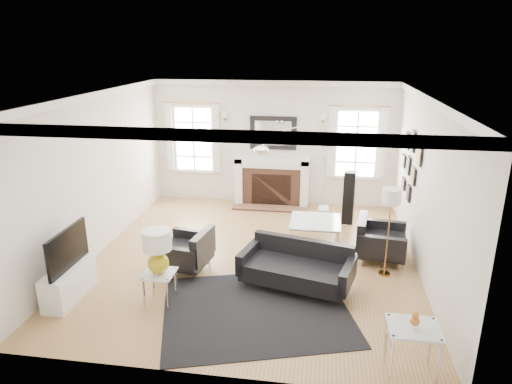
% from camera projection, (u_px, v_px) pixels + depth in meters
% --- Properties ---
extents(floor, '(6.00, 6.00, 0.00)m').
position_uv_depth(floor, '(253.00, 258.00, 7.97)').
color(floor, olive).
rests_on(floor, ground).
extents(back_wall, '(5.50, 0.04, 2.80)m').
position_uv_depth(back_wall, '(273.00, 143.00, 10.36)').
color(back_wall, beige).
rests_on(back_wall, floor).
extents(front_wall, '(5.50, 0.04, 2.80)m').
position_uv_depth(front_wall, '(208.00, 264.00, 4.72)').
color(front_wall, beige).
rests_on(front_wall, floor).
extents(left_wall, '(0.04, 6.00, 2.80)m').
position_uv_depth(left_wall, '(97.00, 174.00, 7.93)').
color(left_wall, beige).
rests_on(left_wall, floor).
extents(right_wall, '(0.04, 6.00, 2.80)m').
position_uv_depth(right_wall, '(426.00, 189.00, 7.15)').
color(right_wall, beige).
rests_on(right_wall, floor).
extents(ceiling, '(5.50, 6.00, 0.02)m').
position_uv_depth(ceiling, '(253.00, 95.00, 7.10)').
color(ceiling, white).
rests_on(ceiling, back_wall).
extents(crown_molding, '(5.50, 6.00, 0.12)m').
position_uv_depth(crown_molding, '(253.00, 99.00, 7.12)').
color(crown_molding, white).
rests_on(crown_molding, back_wall).
extents(fireplace, '(1.70, 0.69, 1.11)m').
position_uv_depth(fireplace, '(272.00, 182.00, 10.43)').
color(fireplace, white).
rests_on(fireplace, floor).
extents(mantel_mirror, '(1.05, 0.07, 0.75)m').
position_uv_depth(mantel_mirror, '(273.00, 133.00, 10.24)').
color(mantel_mirror, black).
rests_on(mantel_mirror, back_wall).
extents(window_left, '(1.24, 0.15, 1.62)m').
position_uv_depth(window_left, '(194.00, 139.00, 10.55)').
color(window_left, white).
rests_on(window_left, back_wall).
extents(window_right, '(1.24, 0.15, 1.62)m').
position_uv_depth(window_right, '(357.00, 144.00, 10.03)').
color(window_right, white).
rests_on(window_right, back_wall).
extents(gallery_wall, '(0.04, 1.73, 1.29)m').
position_uv_depth(gallery_wall, '(410.00, 160.00, 8.33)').
color(gallery_wall, black).
rests_on(gallery_wall, right_wall).
extents(tv_unit, '(0.35, 1.00, 1.09)m').
position_uv_depth(tv_unit, '(69.00, 278.00, 6.62)').
color(tv_unit, white).
rests_on(tv_unit, floor).
extents(area_rug, '(3.07, 2.78, 0.01)m').
position_uv_depth(area_rug, '(256.00, 310.00, 6.41)').
color(area_rug, black).
rests_on(area_rug, floor).
extents(sofa, '(1.84, 1.17, 0.55)m').
position_uv_depth(sofa, '(297.00, 267.00, 6.98)').
color(sofa, black).
rests_on(sofa, floor).
extents(armchair_left, '(0.89, 0.96, 0.58)m').
position_uv_depth(armchair_left, '(188.00, 252.00, 7.46)').
color(armchair_left, black).
rests_on(armchair_left, floor).
extents(armchair_right, '(0.91, 0.99, 0.60)m').
position_uv_depth(armchair_right, '(378.00, 241.00, 7.84)').
color(armchair_right, black).
rests_on(armchair_right, floor).
extents(coffee_table, '(0.93, 0.93, 0.41)m').
position_uv_depth(coffee_table, '(315.00, 222.00, 8.53)').
color(coffee_table, silver).
rests_on(coffee_table, floor).
extents(side_table_left, '(0.43, 0.43, 0.48)m').
position_uv_depth(side_table_left, '(160.00, 279.00, 6.49)').
color(side_table_left, silver).
rests_on(side_table_left, floor).
extents(nesting_table, '(0.57, 0.48, 0.63)m').
position_uv_depth(nesting_table, '(413.00, 336.00, 5.02)').
color(nesting_table, silver).
rests_on(nesting_table, floor).
extents(gourd_lamp, '(0.40, 0.40, 0.65)m').
position_uv_depth(gourd_lamp, '(157.00, 249.00, 6.34)').
color(gourd_lamp, '#B59E16').
rests_on(gourd_lamp, side_table_left).
extents(orange_vase, '(0.10, 0.10, 0.16)m').
position_uv_depth(orange_vase, '(415.00, 320.00, 4.95)').
color(orange_vase, '#B75617').
rests_on(orange_vase, nesting_table).
extents(arc_floor_lamp, '(1.48, 1.37, 2.10)m').
position_uv_depth(arc_floor_lamp, '(295.00, 171.00, 9.16)').
color(arc_floor_lamp, white).
rests_on(arc_floor_lamp, floor).
extents(stick_floor_lamp, '(0.30, 0.30, 1.46)m').
position_uv_depth(stick_floor_lamp, '(391.00, 201.00, 7.01)').
color(stick_floor_lamp, '#A7763A').
rests_on(stick_floor_lamp, floor).
extents(speaker_tower, '(0.25, 0.25, 1.10)m').
position_uv_depth(speaker_tower, '(349.00, 198.00, 9.35)').
color(speaker_tower, black).
rests_on(speaker_tower, floor).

